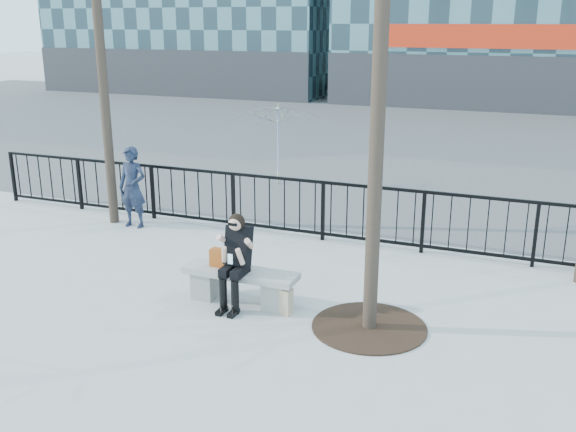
% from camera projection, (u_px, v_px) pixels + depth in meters
% --- Properties ---
extents(ground, '(120.00, 120.00, 0.00)m').
position_uv_depth(ground, '(241.00, 302.00, 9.12)').
color(ground, '#A1A09B').
rests_on(ground, ground).
extents(street_surface, '(60.00, 23.00, 0.01)m').
position_uv_depth(street_surface, '(428.00, 135.00, 22.44)').
color(street_surface, '#474747').
rests_on(street_surface, ground).
extents(railing, '(14.00, 0.06, 1.10)m').
position_uv_depth(railing, '(312.00, 210.00, 11.62)').
color(railing, black).
rests_on(railing, ground).
extents(tree_grate, '(1.50, 1.50, 0.02)m').
position_uv_depth(tree_grate, '(369.00, 327.00, 8.35)').
color(tree_grate, black).
rests_on(tree_grate, ground).
extents(bench_main, '(1.65, 0.46, 0.49)m').
position_uv_depth(bench_main, '(241.00, 282.00, 9.03)').
color(bench_main, slate).
rests_on(bench_main, ground).
extents(seated_woman, '(0.50, 0.64, 1.34)m').
position_uv_depth(seated_woman, '(235.00, 262.00, 8.78)').
color(seated_woman, black).
rests_on(seated_woman, ground).
extents(handbag, '(0.32, 0.16, 0.26)m').
position_uv_depth(handbag, '(221.00, 258.00, 9.06)').
color(handbag, '#9D4613').
rests_on(handbag, bench_main).
extents(shopping_bag, '(0.42, 0.22, 0.38)m').
position_uv_depth(shopping_bag, '(279.00, 300.00, 8.74)').
color(shopping_bag, '#CBAF8F').
rests_on(shopping_bag, ground).
extents(standing_man, '(0.58, 0.39, 1.56)m').
position_uv_depth(standing_man, '(133.00, 187.00, 12.25)').
color(standing_man, black).
rests_on(standing_man, ground).
extents(vendor_umbrella, '(2.19, 2.23, 1.97)m').
position_uv_depth(vendor_umbrella, '(277.00, 145.00, 15.37)').
color(vendor_umbrella, yellow).
rests_on(vendor_umbrella, ground).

